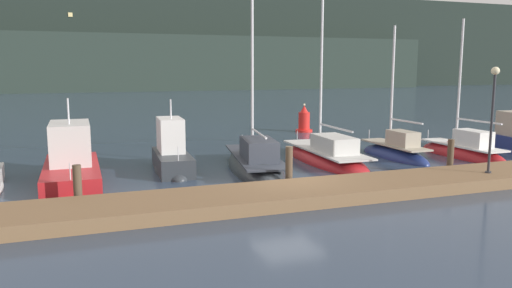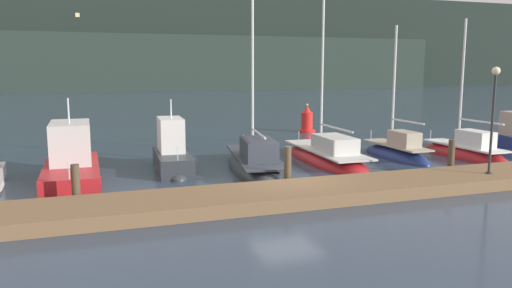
% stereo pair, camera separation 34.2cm
% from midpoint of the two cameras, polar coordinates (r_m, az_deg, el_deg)
% --- Properties ---
extents(ground_plane, '(400.00, 400.00, 0.00)m').
position_cam_midpoint_polar(ground_plane, '(19.51, 4.03, -5.04)').
color(ground_plane, '#2D3D51').
extents(dock, '(37.70, 2.80, 0.45)m').
position_cam_midpoint_polar(dock, '(17.93, 6.20, -5.57)').
color(dock, brown).
rests_on(dock, ground).
extents(mooring_pile_1, '(0.28, 0.28, 1.44)m').
position_cam_midpoint_polar(mooring_pile_1, '(17.80, -19.38, -4.49)').
color(mooring_pile_1, '#4C3D2D').
rests_on(mooring_pile_1, ground).
extents(mooring_pile_2, '(0.28, 0.28, 1.65)m').
position_cam_midpoint_polar(mooring_pile_2, '(19.27, 4.14, -2.71)').
color(mooring_pile_2, '#4C3D2D').
rests_on(mooring_pile_2, ground).
extents(mooring_pile_3, '(0.28, 0.28, 1.55)m').
position_cam_midpoint_polar(mooring_pile_3, '(23.35, 21.80, -1.42)').
color(mooring_pile_3, '#4C3D2D').
rests_on(mooring_pile_3, ground).
extents(motorboat_berth_3, '(2.32, 6.74, 3.94)m').
position_cam_midpoint_polar(motorboat_berth_3, '(21.75, -19.88, -2.82)').
color(motorboat_berth_3, red).
rests_on(motorboat_berth_3, ground).
extents(motorboat_berth_4, '(1.81, 4.77, 3.84)m').
position_cam_midpoint_polar(motorboat_berth_4, '(22.94, -9.13, -1.92)').
color(motorboat_berth_4, '#2D3338').
rests_on(motorboat_berth_4, ground).
extents(sailboat_berth_5, '(3.47, 8.27, 10.41)m').
position_cam_midpoint_polar(sailboat_berth_5, '(22.79, 0.33, -2.66)').
color(sailboat_berth_5, '#2D3338').
rests_on(sailboat_berth_5, ground).
extents(sailboat_berth_6, '(2.58, 8.06, 10.04)m').
position_cam_midpoint_polar(sailboat_berth_6, '(25.03, 8.46, -1.71)').
color(sailboat_berth_6, red).
rests_on(sailboat_berth_6, ground).
extents(sailboat_berth_7, '(1.56, 5.28, 7.34)m').
position_cam_midpoint_polar(sailboat_berth_7, '(26.90, 16.13, -1.17)').
color(sailboat_berth_7, navy).
rests_on(sailboat_berth_7, ground).
extents(sailboat_berth_8, '(1.72, 5.89, 7.83)m').
position_cam_midpoint_polar(sailboat_berth_8, '(28.29, 23.10, -1.10)').
color(sailboat_berth_8, red).
rests_on(sailboat_berth_8, ground).
extents(channel_buoy, '(1.22, 1.22, 2.05)m').
position_cam_midpoint_polar(channel_buoy, '(36.48, 6.12, 2.61)').
color(channel_buoy, red).
rests_on(channel_buoy, ground).
extents(dock_lamppost, '(0.32, 0.32, 4.22)m').
position_cam_midpoint_polar(dock_lamppost, '(21.71, 25.94, 4.21)').
color(dock_lamppost, '#2D2D33').
rests_on(dock_lamppost, dock).
extents(hillside_backdrop, '(240.00, 23.00, 21.15)m').
position_cam_midpoint_polar(hillside_backdrop, '(112.29, -15.77, 11.03)').
color(hillside_backdrop, '#1E2823').
rests_on(hillside_backdrop, ground).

